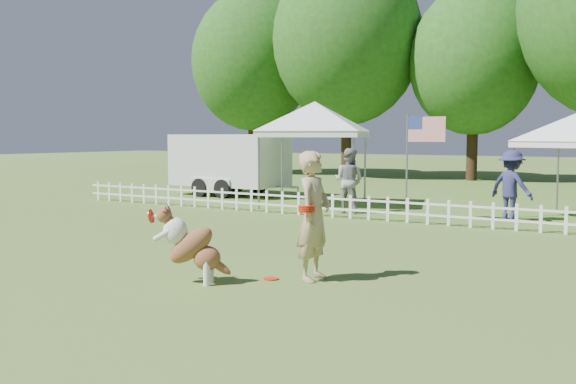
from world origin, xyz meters
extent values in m
plane|color=#3B6620|center=(0.00, 0.00, 0.00)|extent=(120.00, 120.00, 0.00)
imported|color=tan|center=(0.80, 0.53, 0.93)|extent=(0.49, 0.71, 1.85)
cylinder|color=red|center=(0.25, 0.24, 0.01)|extent=(0.28, 0.28, 0.02)
imported|color=gray|center=(-2.33, 8.11, 0.87)|extent=(0.86, 0.67, 1.74)
imported|color=navy|center=(1.78, 8.63, 0.86)|extent=(1.27, 1.01, 1.72)
camera|label=1|loc=(5.19, -7.41, 2.06)|focal=40.00mm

